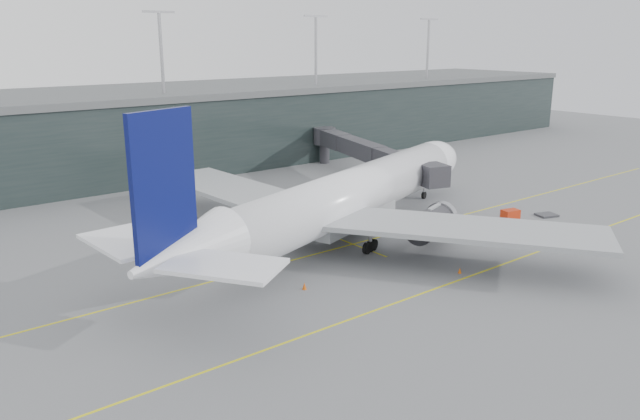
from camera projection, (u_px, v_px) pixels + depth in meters
ground at (302, 244)px, 77.58m from camera, size 320.00×320.00×0.00m
taxiline_a at (322, 252)px, 74.56m from camera, size 160.00×0.25×0.02m
taxiline_b at (421, 294)px, 62.49m from camera, size 160.00×0.25×0.02m
taxiline_lead_main at (249, 205)px, 95.67m from camera, size 0.25×60.00×0.02m
terminal at (120, 131)px, 119.30m from camera, size 240.00×36.00×29.00m
main_aircraft at (350, 196)px, 78.98m from camera, size 66.72×61.48×19.21m
jet_bridge at (349, 149)px, 112.04m from camera, size 16.62×46.84×7.29m
gse_cart at (510, 215)px, 87.16m from camera, size 2.67×2.01×1.63m
baggage_dolly at (547, 215)px, 89.80m from camera, size 3.31×2.97×0.28m
uld_a at (228, 222)px, 83.21m from camera, size 2.62×2.30×2.03m
uld_b at (244, 219)px, 84.49m from camera, size 2.39×1.98×2.05m
uld_c at (251, 219)px, 85.09m from camera, size 2.15×1.82×1.77m
cone_nose at (506, 211)px, 91.14m from camera, size 0.41×0.41×0.65m
cone_wing_stbd at (460, 270)px, 67.94m from camera, size 0.39×0.39×0.62m
cone_wing_port at (303, 209)px, 92.25m from camera, size 0.47×0.47×0.75m
cone_tail at (304, 286)px, 63.53m from camera, size 0.46×0.46×0.73m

